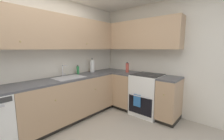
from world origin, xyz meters
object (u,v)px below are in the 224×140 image
at_px(paper_towel_roll, 92,66).
at_px(soap_bottle, 78,70).
at_px(oven_range, 147,94).
at_px(oil_bottle, 127,68).

bearing_deg(paper_towel_roll, soap_bottle, 177.25).
relative_size(oven_range, oil_bottle, 4.28).
xyz_separation_m(oven_range, oil_bottle, (-0.02, 0.55, 0.56)).
height_order(paper_towel_roll, oil_bottle, paper_towel_roll).
relative_size(soap_bottle, paper_towel_roll, 0.59).
bearing_deg(soap_bottle, oil_bottle, -36.77).
bearing_deg(oven_range, paper_towel_roll, 114.01).
bearing_deg(oven_range, soap_bottle, 127.56).
distance_m(soap_bottle, paper_towel_roll, 0.42).
relative_size(soap_bottle, oil_bottle, 0.85).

